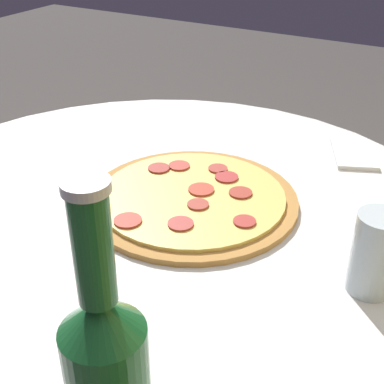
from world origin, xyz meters
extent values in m
cylinder|color=silver|center=(0.00, 0.00, 0.36)|extent=(0.10, 0.10, 0.67)
cylinder|color=silver|center=(0.00, 0.00, 0.70)|extent=(1.04, 1.04, 0.02)
cylinder|color=#B77F3D|center=(-0.06, 0.04, 0.72)|extent=(0.35, 0.35, 0.01)
cylinder|color=#EACC60|center=(-0.06, 0.04, 0.73)|extent=(0.31, 0.31, 0.01)
cylinder|color=#B63B2E|center=(-0.13, -0.03, 0.74)|extent=(0.04, 0.04, 0.00)
cylinder|color=#AC3C34|center=(0.03, 0.07, 0.74)|extent=(0.04, 0.04, 0.00)
cylinder|color=#B63929|center=(0.06, -0.01, 0.74)|extent=(0.04, 0.04, 0.00)
cylinder|color=#A53A2C|center=(-0.03, 0.06, 0.74)|extent=(0.03, 0.03, 0.00)
cylinder|color=#A93A2E|center=(-0.16, 0.04, 0.74)|extent=(0.03, 0.03, 0.00)
cylinder|color=#AB352C|center=(-0.02, 0.15, 0.74)|extent=(0.04, 0.04, 0.00)
cylinder|color=#B93C28|center=(-0.07, 0.05, 0.74)|extent=(0.04, 0.04, 0.00)
cylinder|color=#A1342B|center=(-0.10, -0.06, 0.74)|extent=(0.04, 0.04, 0.00)
cylinder|color=#AC302D|center=(-0.13, 0.06, 0.74)|extent=(0.04, 0.04, 0.00)
cylinder|color=#A53727|center=(-0.10, 0.11, 0.74)|extent=(0.04, 0.04, 0.00)
cone|color=#195628|center=(0.37, 0.20, 0.89)|extent=(0.07, 0.07, 0.03)
cylinder|color=#195628|center=(0.37, 0.20, 0.96)|extent=(0.03, 0.03, 0.09)
cylinder|color=silver|center=(0.37, 0.20, 1.01)|extent=(0.03, 0.03, 0.01)
cylinder|color=silver|center=(0.02, 0.35, 0.77)|extent=(0.06, 0.06, 0.11)
cube|color=white|center=(-0.37, 0.23, 0.72)|extent=(0.15, 0.12, 0.01)
camera|label=1|loc=(0.61, 0.42, 1.18)|focal=50.00mm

